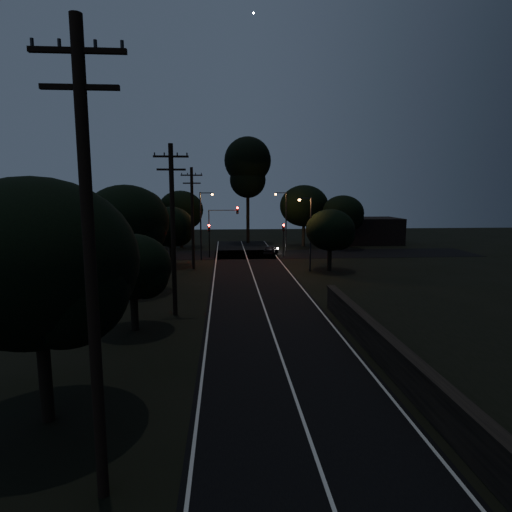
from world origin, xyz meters
TOP-DOWN VIEW (x-y plane):
  - ground at (0.00, 0.00)m, footprint 160.00×160.00m
  - road_surface at (0.00, 31.12)m, footprint 60.00×70.00m
  - retaining_wall at (7.74, 3.00)m, footprint 6.93×26.00m
  - utility_pole_near at (-6.00, -2.00)m, footprint 2.20×0.30m
  - utility_pole_mid at (-6.00, 15.00)m, footprint 2.20×0.30m
  - utility_pole_far at (-6.00, 32.00)m, footprint 2.20×0.30m
  - tree_left_a at (-8.76, 1.86)m, footprint 6.74×6.74m
  - tree_left_b at (-7.84, 11.91)m, footprint 4.45×4.45m
  - tree_left_c at (-10.26, 21.86)m, footprint 6.80×6.80m
  - tree_left_d at (-8.32, 33.90)m, footprint 5.09×5.09m
  - tree_far_nw at (-8.77, 49.87)m, footprint 6.49×6.49m
  - tree_far_w at (-13.77, 45.87)m, footprint 6.57×6.57m
  - tree_far_ne at (9.25, 49.86)m, footprint 7.14×7.14m
  - tree_far_e at (14.21, 46.88)m, footprint 5.96×5.96m
  - tree_right_a at (8.18, 29.90)m, footprint 4.96×4.96m
  - tall_pine at (1.00, 55.00)m, footprint 7.25×7.25m
  - building_left at (-20.00, 52.00)m, footprint 10.00×8.00m
  - building_right at (20.00, 53.00)m, footprint 9.00×7.00m
  - signal_left at (-4.60, 39.99)m, footprint 0.28×0.35m
  - signal_right at (4.60, 39.99)m, footprint 0.28×0.35m
  - signal_mast at (-2.91, 39.99)m, footprint 3.70×0.35m
  - streetlight_a at (-5.31, 38.00)m, footprint 1.66×0.26m
  - streetlight_b at (5.31, 44.00)m, footprint 1.66×0.26m
  - streetlight_c at (5.83, 30.00)m, footprint 1.46×0.26m
  - car at (3.20, 41.66)m, footprint 2.46×3.82m

SIDE VIEW (x-z plane):
  - ground at x=0.00m, z-range 0.00..0.00m
  - road_surface at x=0.00m, z-range 0.00..0.03m
  - car at x=3.20m, z-range 0.00..1.21m
  - retaining_wall at x=7.74m, z-range -0.18..1.42m
  - building_right at x=20.00m, z-range 0.00..4.00m
  - building_left at x=-20.00m, z-range 0.00..4.40m
  - signal_left at x=-4.60m, z-range 0.79..4.89m
  - signal_right at x=4.60m, z-range 0.79..4.89m
  - tree_left_b at x=-7.84m, z-range 0.84..6.49m
  - tree_right_a at x=8.18m, z-range 0.93..7.24m
  - tree_left_d at x=-8.32m, z-range 0.95..7.41m
  - signal_mast at x=-2.91m, z-range 1.21..7.46m
  - streetlight_c at x=5.83m, z-range 0.60..8.10m
  - streetlight_a at x=-5.31m, z-range 0.64..8.64m
  - streetlight_b at x=5.31m, z-range 0.64..8.64m
  - tree_far_e at x=14.21m, z-range 1.12..8.68m
  - tree_far_nw at x=-8.77m, z-range 1.21..9.43m
  - tree_far_w at x=-13.77m, z-range 1.25..9.63m
  - utility_pole_far at x=-6.00m, z-range 0.23..10.73m
  - tree_left_a at x=-8.76m, z-range 1.25..9.78m
  - tree_left_c at x=-10.26m, z-range 1.26..9.85m
  - utility_pole_mid at x=-6.00m, z-range 0.24..11.24m
  - tree_far_ne at x=9.25m, z-range 1.33..10.36m
  - utility_pole_near at x=-6.00m, z-range 0.25..12.25m
  - tall_pine at x=1.00m, z-range 3.65..20.12m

